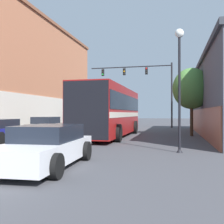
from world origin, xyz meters
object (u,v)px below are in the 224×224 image
(street_lamp, at_px, (179,74))
(parked_car_left_near, at_px, (47,126))
(parked_car_left_far, at_px, (99,120))
(street_tree_near, at_px, (192,89))
(hatchback_foreground, at_px, (46,147))
(bus, at_px, (110,110))
(traffic_signal_gantry, at_px, (144,80))
(parked_car_left_mid, at_px, (85,122))

(street_lamp, bearing_deg, parked_car_left_near, 141.41)
(parked_car_left_far, distance_m, street_tree_near, 18.70)
(hatchback_foreground, height_order, street_lamp, street_lamp)
(street_lamp, bearing_deg, parked_car_left_far, 113.79)
(bus, relative_size, parked_car_left_far, 2.23)
(hatchback_foreground, xyz_separation_m, parked_car_left_near, (-6.11, 11.79, 0.03))
(hatchback_foreground, height_order, parked_car_left_near, parked_car_left_near)
(hatchback_foreground, bearing_deg, parked_car_left_near, 24.27)
(traffic_signal_gantry, bearing_deg, hatchback_foreground, -91.00)
(bus, relative_size, hatchback_foreground, 2.32)
(bus, xyz_separation_m, street_tree_near, (5.43, 1.92, 1.48))
(traffic_signal_gantry, relative_size, street_lamp, 1.88)
(bus, xyz_separation_m, parked_car_left_far, (-5.69, 16.71, -1.18))
(parked_car_left_mid, height_order, street_tree_near, street_tree_near)
(hatchback_foreground, height_order, parked_car_left_mid, parked_car_left_mid)
(hatchback_foreground, bearing_deg, street_tree_near, -25.27)
(bus, bearing_deg, parked_car_left_mid, 27.72)
(bus, distance_m, street_tree_near, 5.95)
(parked_car_left_mid, height_order, parked_car_left_far, parked_car_left_far)
(parked_car_left_mid, distance_m, parked_car_left_far, 6.25)
(street_lamp, relative_size, street_tree_near, 1.05)
(bus, height_order, parked_car_left_mid, bus)
(parked_car_left_near, bearing_deg, parked_car_left_mid, -1.89)
(hatchback_foreground, distance_m, parked_car_left_far, 27.53)
(street_lamp, xyz_separation_m, street_tree_near, (0.97, 8.22, 0.16))
(parked_car_left_mid, xyz_separation_m, traffic_signal_gantry, (6.39, 2.07, 4.80))
(parked_car_left_near, bearing_deg, traffic_signal_gantry, -32.10)
(bus, height_order, traffic_signal_gantry, traffic_signal_gantry)
(hatchback_foreground, distance_m, parked_car_left_mid, 21.42)
(parked_car_left_mid, bearing_deg, hatchback_foreground, -156.14)
(street_lamp, bearing_deg, hatchback_foreground, -135.93)
(bus, bearing_deg, street_lamp, -144.57)
(bus, distance_m, traffic_signal_gantry, 13.07)
(street_tree_near, bearing_deg, bus, -160.57)
(parked_car_left_far, height_order, street_lamp, street_lamp)
(parked_car_left_mid, bearing_deg, bus, -144.86)
(parked_car_left_mid, relative_size, traffic_signal_gantry, 0.49)
(hatchback_foreground, relative_size, parked_car_left_far, 0.96)
(parked_car_left_far, bearing_deg, street_lamp, -153.54)
(bus, xyz_separation_m, hatchback_foreground, (0.54, -10.10, -1.24))
(parked_car_left_near, relative_size, parked_car_left_far, 0.93)
(traffic_signal_gantry, xyz_separation_m, street_lamp, (3.52, -18.85, -2.25))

